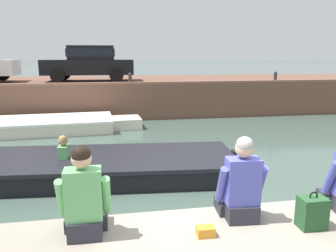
{
  "coord_description": "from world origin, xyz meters",
  "views": [
    {
      "loc": [
        -1.22,
        -3.55,
        2.58
      ],
      "look_at": [
        -0.03,
        3.35,
        1.07
      ],
      "focal_mm": 35.0,
      "sensor_mm": 36.0,
      "label": 1
    }
  ],
  "objects_px": {
    "person_seated_left": "(84,200)",
    "person_seated_right": "(241,187)",
    "car_left_inner_black": "(90,62)",
    "mooring_bollard_mid": "(130,78)",
    "mooring_bollard_east": "(275,76)",
    "motorboat_passing": "(92,167)",
    "backpack_on_ledge": "(311,212)",
    "boat_moored_west_cream": "(41,125)",
    "bottle_drink": "(239,216)"
  },
  "relations": [
    {
      "from": "person_seated_left",
      "to": "person_seated_right",
      "type": "bearing_deg",
      "value": 2.01
    },
    {
      "from": "car_left_inner_black",
      "to": "person_seated_right",
      "type": "height_order",
      "value": "car_left_inner_black"
    },
    {
      "from": "mooring_bollard_mid",
      "to": "mooring_bollard_east",
      "type": "height_order",
      "value": "same"
    },
    {
      "from": "motorboat_passing",
      "to": "person_seated_left",
      "type": "distance_m",
      "value": 3.85
    },
    {
      "from": "mooring_bollard_east",
      "to": "backpack_on_ledge",
      "type": "xyz_separation_m",
      "value": [
        -4.99,
        -10.46,
        -0.77
      ]
    },
    {
      "from": "motorboat_passing",
      "to": "boat_moored_west_cream",
      "type": "bearing_deg",
      "value": 112.65
    },
    {
      "from": "motorboat_passing",
      "to": "person_seated_right",
      "type": "height_order",
      "value": "person_seated_right"
    },
    {
      "from": "mooring_bollard_mid",
      "to": "person_seated_left",
      "type": "bearing_deg",
      "value": -95.9
    },
    {
      "from": "car_left_inner_black",
      "to": "bottle_drink",
      "type": "bearing_deg",
      "value": -79.48
    },
    {
      "from": "backpack_on_ledge",
      "to": "boat_moored_west_cream",
      "type": "bearing_deg",
      "value": 117.37
    },
    {
      "from": "person_seated_left",
      "to": "backpack_on_ledge",
      "type": "height_order",
      "value": "person_seated_left"
    },
    {
      "from": "mooring_bollard_mid",
      "to": "person_seated_right",
      "type": "height_order",
      "value": "mooring_bollard_mid"
    },
    {
      "from": "mooring_bollard_mid",
      "to": "person_seated_left",
      "type": "distance_m",
      "value": 10.27
    },
    {
      "from": "mooring_bollard_mid",
      "to": "person_seated_left",
      "type": "relative_size",
      "value": 0.46
    },
    {
      "from": "boat_moored_west_cream",
      "to": "person_seated_left",
      "type": "distance_m",
      "value": 8.78
    },
    {
      "from": "boat_moored_west_cream",
      "to": "mooring_bollard_mid",
      "type": "bearing_deg",
      "value": 28.53
    },
    {
      "from": "boat_moored_west_cream",
      "to": "mooring_bollard_east",
      "type": "distance_m",
      "value": 9.77
    },
    {
      "from": "motorboat_passing",
      "to": "mooring_bollard_east",
      "type": "distance_m",
      "value": 10.03
    },
    {
      "from": "boat_moored_west_cream",
      "to": "bottle_drink",
      "type": "bearing_deg",
      "value": -66.14
    },
    {
      "from": "boat_moored_west_cream",
      "to": "bottle_drink",
      "type": "xyz_separation_m",
      "value": [
        3.78,
        -8.54,
        0.64
      ]
    },
    {
      "from": "person_seated_left",
      "to": "bottle_drink",
      "type": "bearing_deg",
      "value": -2.63
    },
    {
      "from": "motorboat_passing",
      "to": "backpack_on_ledge",
      "type": "xyz_separation_m",
      "value": [
        2.54,
        -4.0,
        0.71
      ]
    },
    {
      "from": "mooring_bollard_mid",
      "to": "person_seated_right",
      "type": "xyz_separation_m",
      "value": [
        0.64,
        -10.14,
        -0.57
      ]
    },
    {
      "from": "mooring_bollard_east",
      "to": "person_seated_right",
      "type": "height_order",
      "value": "mooring_bollard_east"
    },
    {
      "from": "mooring_bollard_east",
      "to": "person_seated_right",
      "type": "distance_m",
      "value": 11.63
    },
    {
      "from": "motorboat_passing",
      "to": "car_left_inner_black",
      "type": "xyz_separation_m",
      "value": [
        -0.44,
        8.26,
        2.09
      ]
    },
    {
      "from": "bottle_drink",
      "to": "backpack_on_ledge",
      "type": "xyz_separation_m",
      "value": [
        0.74,
        -0.18,
        0.07
      ]
    },
    {
      "from": "motorboat_passing",
      "to": "mooring_bollard_mid",
      "type": "relative_size",
      "value": 15.63
    },
    {
      "from": "boat_moored_west_cream",
      "to": "car_left_inner_black",
      "type": "relative_size",
      "value": 1.66
    },
    {
      "from": "mooring_bollard_mid",
      "to": "person_seated_right",
      "type": "bearing_deg",
      "value": -86.38
    },
    {
      "from": "motorboat_passing",
      "to": "mooring_bollard_east",
      "type": "relative_size",
      "value": 15.63
    },
    {
      "from": "person_seated_right",
      "to": "backpack_on_ledge",
      "type": "distance_m",
      "value": 0.77
    },
    {
      "from": "motorboat_passing",
      "to": "person_seated_right",
      "type": "xyz_separation_m",
      "value": [
        1.87,
        -3.68,
        0.91
      ]
    },
    {
      "from": "boat_moored_west_cream",
      "to": "mooring_bollard_mid",
      "type": "distance_m",
      "value": 3.93
    },
    {
      "from": "mooring_bollard_mid",
      "to": "backpack_on_ledge",
      "type": "xyz_separation_m",
      "value": [
        1.32,
        -10.46,
        -0.77
      ]
    },
    {
      "from": "motorboat_passing",
      "to": "bottle_drink",
      "type": "distance_m",
      "value": 4.27
    },
    {
      "from": "person_seated_right",
      "to": "bottle_drink",
      "type": "distance_m",
      "value": 0.31
    },
    {
      "from": "mooring_bollard_east",
      "to": "person_seated_left",
      "type": "relative_size",
      "value": 0.46
    },
    {
      "from": "person_seated_left",
      "to": "backpack_on_ledge",
      "type": "bearing_deg",
      "value": -6.24
    },
    {
      "from": "mooring_bollard_mid",
      "to": "person_seated_left",
      "type": "height_order",
      "value": "mooring_bollard_mid"
    },
    {
      "from": "mooring_bollard_mid",
      "to": "backpack_on_ledge",
      "type": "relative_size",
      "value": 1.09
    },
    {
      "from": "motorboat_passing",
      "to": "mooring_bollard_mid",
      "type": "height_order",
      "value": "mooring_bollard_mid"
    },
    {
      "from": "boat_moored_west_cream",
      "to": "motorboat_passing",
      "type": "distance_m",
      "value": 5.12
    },
    {
      "from": "person_seated_left",
      "to": "backpack_on_ledge",
      "type": "relative_size",
      "value": 2.37
    },
    {
      "from": "boat_moored_west_cream",
      "to": "person_seated_right",
      "type": "distance_m",
      "value": 9.28
    },
    {
      "from": "mooring_bollard_mid",
      "to": "bottle_drink",
      "type": "relative_size",
      "value": 2.18
    },
    {
      "from": "motorboat_passing",
      "to": "person_seated_left",
      "type": "xyz_separation_m",
      "value": [
        0.17,
        -3.74,
        0.91
      ]
    },
    {
      "from": "person_seated_left",
      "to": "mooring_bollard_east",
      "type": "bearing_deg",
      "value": 54.2
    },
    {
      "from": "car_left_inner_black",
      "to": "backpack_on_ledge",
      "type": "distance_m",
      "value": 12.69
    },
    {
      "from": "bottle_drink",
      "to": "backpack_on_ledge",
      "type": "height_order",
      "value": "backpack_on_ledge"
    }
  ]
}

